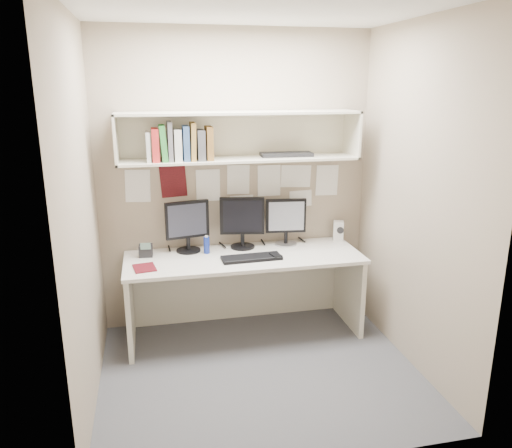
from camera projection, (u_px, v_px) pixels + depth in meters
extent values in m
cube|color=#48484D|center=(261.00, 372.00, 3.83)|extent=(2.40, 2.00, 0.01)
cube|color=silver|center=(262.00, 7.00, 3.12)|extent=(2.40, 2.00, 0.01)
cube|color=gray|center=(236.00, 182.00, 4.42)|extent=(2.40, 0.02, 2.60)
cube|color=gray|center=(305.00, 255.00, 2.54)|extent=(2.40, 0.02, 2.60)
cube|color=gray|center=(81.00, 218.00, 3.23)|extent=(0.02, 2.00, 2.60)
cube|color=gray|center=(417.00, 200.00, 3.72)|extent=(0.02, 2.00, 2.60)
cube|color=silver|center=(244.00, 257.00, 4.24)|extent=(2.00, 0.70, 0.03)
cube|color=beige|center=(238.00, 283.00, 4.65)|extent=(1.96, 0.02, 0.70)
cube|color=beige|center=(240.00, 159.00, 4.17)|extent=(2.00, 0.38, 0.02)
cube|color=beige|center=(239.00, 113.00, 4.07)|extent=(2.00, 0.38, 0.02)
cube|color=beige|center=(236.00, 134.00, 4.29)|extent=(2.00, 0.02, 0.40)
cube|color=beige|center=(116.00, 139.00, 3.92)|extent=(0.02, 0.38, 0.40)
cube|color=beige|center=(352.00, 134.00, 4.32)|extent=(0.02, 0.38, 0.40)
cylinder|color=black|center=(189.00, 250.00, 4.35)|extent=(0.21, 0.21, 0.02)
cylinder|color=black|center=(188.00, 244.00, 4.33)|extent=(0.03, 0.03, 0.11)
cube|color=black|center=(187.00, 220.00, 4.28)|extent=(0.38, 0.11, 0.32)
cube|color=black|center=(187.00, 220.00, 4.26)|extent=(0.33, 0.07, 0.28)
cylinder|color=black|center=(243.00, 247.00, 4.44)|extent=(0.22, 0.22, 0.02)
cylinder|color=black|center=(243.00, 240.00, 4.43)|extent=(0.04, 0.04, 0.11)
cube|color=black|center=(242.00, 216.00, 4.38)|extent=(0.39, 0.10, 0.33)
cube|color=black|center=(242.00, 216.00, 4.36)|extent=(0.34, 0.07, 0.28)
cylinder|color=#A5A5AA|center=(286.00, 244.00, 4.53)|extent=(0.20, 0.20, 0.01)
cylinder|color=black|center=(286.00, 238.00, 4.51)|extent=(0.03, 0.03, 0.10)
cube|color=black|center=(286.00, 216.00, 4.47)|extent=(0.36, 0.08, 0.31)
cube|color=#A5A5AA|center=(286.00, 216.00, 4.45)|extent=(0.31, 0.04, 0.26)
cube|color=black|center=(251.00, 258.00, 4.15)|extent=(0.50, 0.20, 0.02)
cube|color=black|center=(276.00, 256.00, 4.17)|extent=(0.10, 0.13, 0.03)
cube|color=silver|center=(338.00, 231.00, 4.63)|extent=(0.12, 0.12, 0.18)
cylinder|color=black|center=(340.00, 230.00, 4.58)|extent=(0.06, 0.03, 0.06)
cylinder|color=navy|center=(207.00, 245.00, 4.28)|extent=(0.05, 0.05, 0.14)
cylinder|color=white|center=(206.00, 237.00, 4.26)|extent=(0.03, 0.03, 0.02)
cube|color=#560E17|center=(144.00, 268.00, 3.94)|extent=(0.19, 0.23, 0.01)
cube|color=black|center=(146.00, 251.00, 4.21)|extent=(0.12, 0.10, 0.10)
cube|color=#4C6659|center=(145.00, 246.00, 4.14)|extent=(0.08, 0.01, 0.06)
cube|color=#B6B8B1|center=(148.00, 147.00, 3.94)|extent=(0.03, 0.19, 0.23)
cube|color=red|center=(155.00, 145.00, 3.94)|extent=(0.05, 0.19, 0.26)
cube|color=#2A7E31|center=(163.00, 143.00, 3.95)|extent=(0.04, 0.19, 0.29)
cube|color=#58575D|center=(170.00, 141.00, 3.96)|extent=(0.04, 0.19, 0.31)
cube|color=silver|center=(178.00, 145.00, 3.98)|extent=(0.06, 0.19, 0.25)
cube|color=navy|center=(186.00, 143.00, 3.99)|extent=(0.05, 0.19, 0.28)
cube|color=olive|center=(193.00, 141.00, 4.00)|extent=(0.04, 0.19, 0.30)
cube|color=#404042|center=(201.00, 145.00, 4.02)|extent=(0.06, 0.19, 0.24)
cube|color=brown|center=(209.00, 143.00, 4.03)|extent=(0.05, 0.19, 0.27)
cube|color=black|center=(286.00, 154.00, 4.26)|extent=(0.45, 0.19, 0.03)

